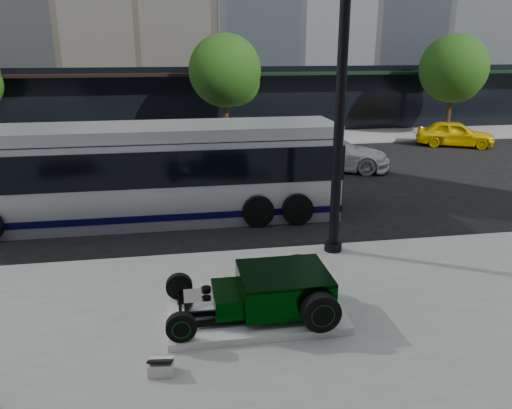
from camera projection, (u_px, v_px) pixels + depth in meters
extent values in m
plane|color=black|center=(241.00, 227.00, 14.97)|extent=(120.00, 120.00, 0.00)
cube|color=gray|center=(207.00, 141.00, 28.09)|extent=(70.00, 4.00, 0.12)
cube|color=black|center=(24.00, 105.00, 27.97)|extent=(22.00, 0.50, 4.00)
cube|color=black|center=(408.00, 98.00, 31.62)|extent=(24.00, 0.50, 4.00)
cube|color=black|center=(17.00, 76.00, 26.91)|extent=(22.00, 1.60, 0.15)
cube|color=black|center=(415.00, 72.00, 30.57)|extent=(24.00, 1.60, 0.15)
cylinder|color=black|center=(226.00, 118.00, 26.89)|extent=(0.28, 0.28, 2.60)
sphere|color=#17370F|center=(225.00, 70.00, 26.12)|extent=(3.80, 3.80, 3.80)
sphere|color=#17370F|center=(236.00, 82.00, 26.68)|extent=(2.60, 2.60, 2.60)
cylinder|color=black|center=(448.00, 113.00, 28.96)|extent=(0.28, 0.28, 2.60)
sphere|color=#17370F|center=(454.00, 69.00, 28.19)|extent=(3.80, 3.80, 3.80)
sphere|color=#17370F|center=(459.00, 79.00, 28.75)|extent=(2.60, 2.60, 2.60)
cube|color=silver|center=(256.00, 315.00, 9.75)|extent=(3.40, 1.80, 0.15)
cube|color=black|center=(260.00, 319.00, 9.27)|extent=(3.00, 0.08, 0.10)
cube|color=black|center=(252.00, 296.00, 10.12)|extent=(3.00, 0.08, 0.10)
cube|color=black|center=(284.00, 288.00, 9.67)|extent=(1.70, 1.45, 0.62)
cube|color=black|center=(284.00, 273.00, 9.57)|extent=(1.70, 1.45, 0.06)
cube|color=black|center=(227.00, 298.00, 9.54)|extent=(0.55, 1.05, 0.38)
cube|color=silver|center=(199.00, 303.00, 9.46)|extent=(0.55, 0.55, 0.34)
cylinder|color=black|center=(206.00, 290.00, 9.40)|extent=(0.18, 0.18, 0.10)
cylinder|color=black|center=(180.00, 310.00, 9.45)|extent=(0.06, 1.55, 0.06)
cylinder|color=black|center=(321.00, 312.00, 8.98)|extent=(0.72, 0.24, 0.72)
cylinder|color=black|center=(323.00, 316.00, 8.87)|extent=(0.37, 0.02, 0.37)
torus|color=#093310|center=(323.00, 316.00, 8.85)|extent=(0.44, 0.02, 0.44)
cylinder|color=black|center=(298.00, 272.00, 10.58)|extent=(0.72, 0.24, 0.72)
cylinder|color=black|center=(296.00, 269.00, 10.70)|extent=(0.37, 0.02, 0.37)
torus|color=#093310|center=(296.00, 269.00, 10.71)|extent=(0.44, 0.02, 0.44)
cylinder|color=black|center=(181.00, 327.00, 8.68)|extent=(0.54, 0.16, 0.54)
cylinder|color=black|center=(181.00, 330.00, 8.60)|extent=(0.28, 0.02, 0.28)
torus|color=#093310|center=(181.00, 330.00, 8.59)|extent=(0.34, 0.02, 0.34)
cylinder|color=black|center=(179.00, 286.00, 10.14)|extent=(0.54, 0.16, 0.54)
cylinder|color=black|center=(179.00, 284.00, 10.22)|extent=(0.28, 0.02, 0.28)
torus|color=#093310|center=(179.00, 284.00, 10.24)|extent=(0.34, 0.02, 0.34)
cube|color=silver|center=(161.00, 367.00, 8.10)|extent=(0.43, 0.35, 0.22)
cube|color=black|center=(160.00, 361.00, 8.06)|extent=(0.43, 0.33, 0.15)
cylinder|color=black|center=(341.00, 89.00, 11.73)|extent=(0.25, 0.25, 8.22)
cylinder|color=black|center=(333.00, 246.00, 12.96)|extent=(0.45, 0.45, 0.21)
cube|color=silver|center=(142.00, 179.00, 15.33)|extent=(12.00, 2.55, 2.55)
cube|color=#08073D|center=(144.00, 206.00, 15.59)|extent=(12.05, 2.60, 0.20)
cube|color=black|center=(141.00, 161.00, 15.15)|extent=(12.05, 2.60, 1.05)
cube|color=silver|center=(139.00, 132.00, 14.87)|extent=(12.00, 2.40, 0.35)
cube|color=black|center=(331.00, 163.00, 16.20)|extent=(0.06, 2.30, 1.70)
cylinder|color=black|center=(13.00, 198.00, 16.12)|extent=(0.96, 0.28, 0.96)
cylinder|color=black|center=(258.00, 211.00, 14.89)|extent=(0.96, 0.28, 0.96)
cylinder|color=black|center=(245.00, 188.00, 17.33)|extent=(0.96, 0.28, 0.96)
cylinder|color=black|center=(297.00, 209.00, 15.08)|extent=(0.96, 0.28, 0.96)
cylinder|color=black|center=(279.00, 186.00, 17.52)|extent=(0.96, 0.28, 0.96)
imported|color=white|center=(329.00, 152.00, 21.71)|extent=(5.53, 3.77, 1.49)
imported|color=yellow|center=(455.00, 134.00, 26.67)|extent=(4.25, 3.09, 1.34)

